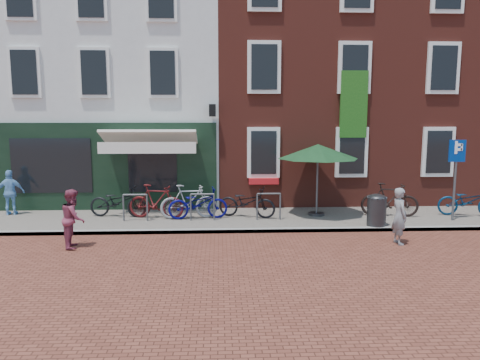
{
  "coord_description": "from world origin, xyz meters",
  "views": [
    {
      "loc": [
        -0.98,
        -12.23,
        3.24
      ],
      "look_at": [
        -0.41,
        0.26,
        1.46
      ],
      "focal_mm": 34.02,
      "sensor_mm": 36.0,
      "label": 1
    }
  ],
  "objects_px": {
    "bicycle_3": "(189,202)",
    "bicycle_0": "(118,202)",
    "parking_sign": "(456,166)",
    "bicycle_2": "(198,203)",
    "parasol": "(318,149)",
    "boy": "(73,218)",
    "bicycle_4": "(247,202)",
    "litter_bin": "(377,208)",
    "bicycle_5": "(390,200)",
    "cafe_person": "(11,192)",
    "bicycle_1": "(156,201)",
    "bicycle_6": "(468,201)",
    "woman": "(399,216)"
  },
  "relations": [
    {
      "from": "bicycle_3",
      "to": "bicycle_0",
      "type": "bearing_deg",
      "value": 73.9
    },
    {
      "from": "parking_sign",
      "to": "bicycle_2",
      "type": "height_order",
      "value": "parking_sign"
    },
    {
      "from": "parasol",
      "to": "bicycle_3",
      "type": "relative_size",
      "value": 1.45
    },
    {
      "from": "boy",
      "to": "bicycle_2",
      "type": "xyz_separation_m",
      "value": [
        2.94,
        2.56,
        -0.15
      ]
    },
    {
      "from": "parasol",
      "to": "bicycle_2",
      "type": "distance_m",
      "value": 4.08
    },
    {
      "from": "parasol",
      "to": "bicycle_3",
      "type": "distance_m",
      "value": 4.31
    },
    {
      "from": "boy",
      "to": "bicycle_4",
      "type": "xyz_separation_m",
      "value": [
        4.44,
        2.71,
        -0.15
      ]
    },
    {
      "from": "litter_bin",
      "to": "bicycle_5",
      "type": "distance_m",
      "value": 1.47
    },
    {
      "from": "bicycle_4",
      "to": "boy",
      "type": "bearing_deg",
      "value": 140.57
    },
    {
      "from": "bicycle_2",
      "to": "bicycle_3",
      "type": "xyz_separation_m",
      "value": [
        -0.28,
        0.05,
        0.05
      ]
    },
    {
      "from": "cafe_person",
      "to": "bicycle_1",
      "type": "bearing_deg",
      "value": 164.63
    },
    {
      "from": "bicycle_0",
      "to": "bicycle_6",
      "type": "xyz_separation_m",
      "value": [
        10.96,
        -0.36,
        0.0
      ]
    },
    {
      "from": "bicycle_2",
      "to": "cafe_person",
      "type": "bearing_deg",
      "value": 74.57
    },
    {
      "from": "litter_bin",
      "to": "bicycle_1",
      "type": "distance_m",
      "value": 6.55
    },
    {
      "from": "bicycle_2",
      "to": "bicycle_3",
      "type": "bearing_deg",
      "value": 71.77
    },
    {
      "from": "bicycle_0",
      "to": "bicycle_4",
      "type": "distance_m",
      "value": 4.01
    },
    {
      "from": "bicycle_3",
      "to": "bicycle_6",
      "type": "distance_m",
      "value": 8.74
    },
    {
      "from": "litter_bin",
      "to": "bicycle_1",
      "type": "bearing_deg",
      "value": 169.06
    },
    {
      "from": "woman",
      "to": "bicycle_6",
      "type": "xyz_separation_m",
      "value": [
        3.27,
        2.66,
        -0.15
      ]
    },
    {
      "from": "bicycle_3",
      "to": "bicycle_4",
      "type": "bearing_deg",
      "value": -94.56
    },
    {
      "from": "boy",
      "to": "bicycle_1",
      "type": "relative_size",
      "value": 0.83
    },
    {
      "from": "parasol",
      "to": "bicycle_1",
      "type": "height_order",
      "value": "parasol"
    },
    {
      "from": "litter_bin",
      "to": "bicycle_5",
      "type": "bearing_deg",
      "value": 55.45
    },
    {
      "from": "bicycle_0",
      "to": "bicycle_4",
      "type": "bearing_deg",
      "value": -85.14
    },
    {
      "from": "bicycle_2",
      "to": "bicycle_4",
      "type": "xyz_separation_m",
      "value": [
        1.5,
        0.15,
        0.0
      ]
    },
    {
      "from": "cafe_person",
      "to": "bicycle_1",
      "type": "relative_size",
      "value": 0.82
    },
    {
      "from": "boy",
      "to": "cafe_person",
      "type": "distance_m",
      "value": 4.55
    },
    {
      "from": "parking_sign",
      "to": "parasol",
      "type": "xyz_separation_m",
      "value": [
        -3.95,
        0.89,
        0.46
      ]
    },
    {
      "from": "bicycle_3",
      "to": "woman",
      "type": "bearing_deg",
      "value": -123.72
    },
    {
      "from": "cafe_person",
      "to": "bicycle_0",
      "type": "relative_size",
      "value": 0.8
    },
    {
      "from": "bicycle_6",
      "to": "parasol",
      "type": "bearing_deg",
      "value": 99.69
    },
    {
      "from": "woman",
      "to": "bicycle_4",
      "type": "bearing_deg",
      "value": 46.89
    },
    {
      "from": "parking_sign",
      "to": "bicycle_4",
      "type": "distance_m",
      "value": 6.33
    },
    {
      "from": "woman",
      "to": "cafe_person",
      "type": "height_order",
      "value": "cafe_person"
    },
    {
      "from": "parasol",
      "to": "bicycle_2",
      "type": "bearing_deg",
      "value": -175.04
    },
    {
      "from": "parasol",
      "to": "bicycle_2",
      "type": "relative_size",
      "value": 1.4
    },
    {
      "from": "parking_sign",
      "to": "woman",
      "type": "distance_m",
      "value": 3.39
    },
    {
      "from": "woman",
      "to": "bicycle_0",
      "type": "xyz_separation_m",
      "value": [
        -7.69,
        3.02,
        -0.15
      ]
    },
    {
      "from": "bicycle_0",
      "to": "bicycle_5",
      "type": "xyz_separation_m",
      "value": [
        8.48,
        -0.3,
        0.05
      ]
    },
    {
      "from": "boy",
      "to": "cafe_person",
      "type": "bearing_deg",
      "value": 31.34
    },
    {
      "from": "bicycle_5",
      "to": "woman",
      "type": "bearing_deg",
      "value": 177.28
    },
    {
      "from": "bicycle_0",
      "to": "woman",
      "type": "bearing_deg",
      "value": -103.16
    },
    {
      "from": "bicycle_1",
      "to": "bicycle_4",
      "type": "xyz_separation_m",
      "value": [
        2.79,
        0.03,
        -0.05
      ]
    },
    {
      "from": "bicycle_5",
      "to": "bicycle_4",
      "type": "bearing_deg",
      "value": 102.56
    },
    {
      "from": "woman",
      "to": "bicycle_4",
      "type": "distance_m",
      "value": 4.62
    },
    {
      "from": "woman",
      "to": "boy",
      "type": "bearing_deg",
      "value": 83.36
    },
    {
      "from": "bicycle_1",
      "to": "bicycle_2",
      "type": "xyz_separation_m",
      "value": [
        1.28,
        -0.12,
        -0.05
      ]
    },
    {
      "from": "bicycle_2",
      "to": "bicycle_3",
      "type": "distance_m",
      "value": 0.29
    },
    {
      "from": "boy",
      "to": "bicycle_4",
      "type": "bearing_deg",
      "value": -68.92
    },
    {
      "from": "bicycle_0",
      "to": "bicycle_5",
      "type": "distance_m",
      "value": 8.48
    }
  ]
}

